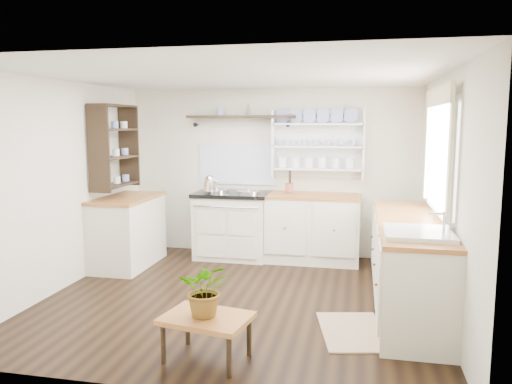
# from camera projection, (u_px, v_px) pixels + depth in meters

# --- Properties ---
(floor) EXTENTS (4.00, 3.80, 0.01)m
(floor) POSITION_uv_depth(u_px,v_px,m) (239.00, 298.00, 5.26)
(floor) COLOR black
(floor) RESTS_ON ground
(wall_back) EXTENTS (4.00, 0.02, 2.30)m
(wall_back) POSITION_uv_depth(u_px,v_px,m) (271.00, 172.00, 6.95)
(wall_back) COLOR beige
(wall_back) RESTS_ON ground
(wall_right) EXTENTS (0.02, 3.80, 2.30)m
(wall_right) POSITION_uv_depth(u_px,v_px,m) (445.00, 196.00, 4.70)
(wall_right) COLOR beige
(wall_right) RESTS_ON ground
(wall_left) EXTENTS (0.02, 3.80, 2.30)m
(wall_left) POSITION_uv_depth(u_px,v_px,m) (63.00, 185.00, 5.51)
(wall_left) COLOR beige
(wall_left) RESTS_ON ground
(ceiling) EXTENTS (4.00, 3.80, 0.01)m
(ceiling) POSITION_uv_depth(u_px,v_px,m) (238.00, 75.00, 4.95)
(ceiling) COLOR white
(ceiling) RESTS_ON wall_back
(window) EXTENTS (0.08, 1.55, 1.22)m
(window) POSITION_uv_depth(u_px,v_px,m) (439.00, 151.00, 4.80)
(window) COLOR white
(window) RESTS_ON wall_right
(aga_cooker) EXTENTS (1.01, 0.70, 0.93)m
(aga_cooker) POSITION_uv_depth(u_px,v_px,m) (233.00, 224.00, 6.82)
(aga_cooker) COLOR silver
(aga_cooker) RESTS_ON floor
(back_cabinets) EXTENTS (1.27, 0.63, 0.90)m
(back_cabinets) POSITION_uv_depth(u_px,v_px,m) (312.00, 227.00, 6.63)
(back_cabinets) COLOR beige
(back_cabinets) RESTS_ON floor
(right_cabinets) EXTENTS (0.62, 2.43, 0.90)m
(right_cabinets) POSITION_uv_depth(u_px,v_px,m) (408.00, 262.00, 4.95)
(right_cabinets) COLOR beige
(right_cabinets) RESTS_ON floor
(belfast_sink) EXTENTS (0.55, 0.60, 0.45)m
(belfast_sink) POSITION_uv_depth(u_px,v_px,m) (418.00, 247.00, 4.18)
(belfast_sink) COLOR white
(belfast_sink) RESTS_ON right_cabinets
(left_cabinets) EXTENTS (0.62, 1.13, 0.90)m
(left_cabinets) POSITION_uv_depth(u_px,v_px,m) (128.00, 230.00, 6.42)
(left_cabinets) COLOR beige
(left_cabinets) RESTS_ON floor
(plate_rack) EXTENTS (1.20, 0.22, 0.90)m
(plate_rack) POSITION_uv_depth(u_px,v_px,m) (318.00, 144.00, 6.73)
(plate_rack) COLOR white
(plate_rack) RESTS_ON wall_back
(high_shelf) EXTENTS (1.50, 0.29, 0.16)m
(high_shelf) POSITION_uv_depth(u_px,v_px,m) (241.00, 117.00, 6.81)
(high_shelf) COLOR black
(high_shelf) RESTS_ON wall_back
(left_shelving) EXTENTS (0.28, 0.80, 1.05)m
(left_shelving) POSITION_uv_depth(u_px,v_px,m) (114.00, 146.00, 6.30)
(left_shelving) COLOR black
(left_shelving) RESTS_ON wall_left
(kettle) EXTENTS (0.17, 0.17, 0.21)m
(kettle) POSITION_uv_depth(u_px,v_px,m) (210.00, 183.00, 6.68)
(kettle) COLOR silver
(kettle) RESTS_ON aga_cooker
(utensil_crock) EXTENTS (0.10, 0.10, 0.12)m
(utensil_crock) POSITION_uv_depth(u_px,v_px,m) (289.00, 188.00, 6.70)
(utensil_crock) COLOR #A24D3B
(utensil_crock) RESTS_ON back_cabinets
(center_table) EXTENTS (0.73, 0.58, 0.36)m
(center_table) POSITION_uv_depth(u_px,v_px,m) (207.00, 321.00, 3.85)
(center_table) COLOR brown
(center_table) RESTS_ON floor
(potted_plant) EXTENTS (0.43, 0.38, 0.43)m
(potted_plant) POSITION_uv_depth(u_px,v_px,m) (206.00, 289.00, 3.81)
(potted_plant) COLOR #3F7233
(potted_plant) RESTS_ON center_table
(floor_rug) EXTENTS (0.71, 0.94, 0.02)m
(floor_rug) POSITION_uv_depth(u_px,v_px,m) (353.00, 331.00, 4.40)
(floor_rug) COLOR brown
(floor_rug) RESTS_ON floor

